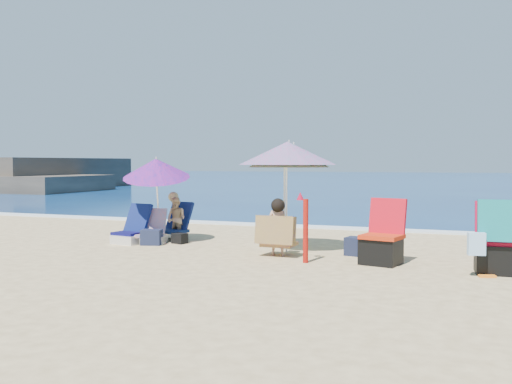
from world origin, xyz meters
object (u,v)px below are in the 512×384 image
(furled_umbrella, at_px, (305,224))
(chair_navy, at_px, (131,233))
(chair_rainbow, at_px, (153,234))
(umbrella_turquoise, at_px, (288,153))
(umbrella_striped, at_px, (289,156))
(person_center, at_px, (277,228))
(person_left, at_px, (176,218))
(camp_chair_right, at_px, (496,247))
(camp_chair_left, at_px, (382,245))
(umbrella_blue, at_px, (156,168))

(furled_umbrella, relative_size, chair_navy, 1.44)
(chair_rainbow, bearing_deg, chair_navy, -161.09)
(chair_rainbow, bearing_deg, umbrella_turquoise, 0.15)
(umbrella_striped, relative_size, person_center, 1.99)
(furled_umbrella, height_order, person_left, furled_umbrella)
(person_center, distance_m, person_left, 2.91)
(chair_rainbow, distance_m, camp_chair_right, 6.48)
(camp_chair_left, bearing_deg, umbrella_turquoise, 157.41)
(camp_chair_right, xyz_separation_m, person_center, (-3.52, 0.35, 0.09))
(person_left, bearing_deg, chair_navy, -132.64)
(umbrella_blue, height_order, chair_rainbow, umbrella_blue)
(chair_navy, distance_m, camp_chair_right, 6.88)
(umbrella_turquoise, height_order, camp_chair_right, umbrella_turquoise)
(umbrella_turquoise, height_order, furled_umbrella, umbrella_turquoise)
(camp_chair_left, bearing_deg, person_left, 163.58)
(chair_rainbow, bearing_deg, person_left, 67.56)
(umbrella_turquoise, bearing_deg, furled_umbrella, -59.30)
(chair_rainbow, relative_size, person_left, 0.75)
(chair_navy, bearing_deg, person_left, 47.36)
(umbrella_blue, height_order, chair_navy, umbrella_blue)
(chair_navy, bearing_deg, furled_umbrella, -13.27)
(camp_chair_left, bearing_deg, person_center, 175.94)
(umbrella_blue, height_order, furled_umbrella, umbrella_blue)
(chair_navy, xyz_separation_m, person_left, (0.65, 0.70, 0.25))
(umbrella_striped, height_order, person_left, umbrella_striped)
(umbrella_blue, bearing_deg, umbrella_striped, 1.12)
(furled_umbrella, distance_m, chair_rainbow, 3.69)
(person_center, height_order, person_left, person_center)
(umbrella_turquoise, height_order, umbrella_striped, umbrella_turquoise)
(camp_chair_right, bearing_deg, umbrella_blue, 170.66)
(umbrella_striped, bearing_deg, furled_umbrella, -61.57)
(furled_umbrella, xyz_separation_m, camp_chair_left, (1.21, 0.31, -0.32))
(camp_chair_right, bearing_deg, person_center, 174.40)
(umbrella_striped, height_order, camp_chair_left, umbrella_striped)
(chair_navy, distance_m, person_left, 0.99)
(camp_chair_right, bearing_deg, umbrella_turquoise, 164.46)
(chair_navy, bearing_deg, umbrella_striped, 4.63)
(furled_umbrella, xyz_separation_m, person_left, (-3.28, 1.63, -0.17))
(chair_navy, height_order, camp_chair_left, camp_chair_left)
(umbrella_turquoise, relative_size, person_center, 2.24)
(furled_umbrella, bearing_deg, umbrella_turquoise, 120.70)
(chair_navy, distance_m, chair_rainbow, 0.44)
(camp_chair_left, distance_m, person_left, 4.68)
(umbrella_striped, distance_m, person_left, 2.97)
(umbrella_turquoise, distance_m, camp_chair_right, 3.93)
(umbrella_striped, xyz_separation_m, umbrella_blue, (-2.81, -0.06, -0.24))
(umbrella_turquoise, relative_size, camp_chair_left, 2.15)
(umbrella_blue, xyz_separation_m, camp_chair_left, (4.66, -0.83, -1.21))
(umbrella_turquoise, relative_size, furled_umbrella, 1.97)
(umbrella_striped, relative_size, camp_chair_right, 1.82)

